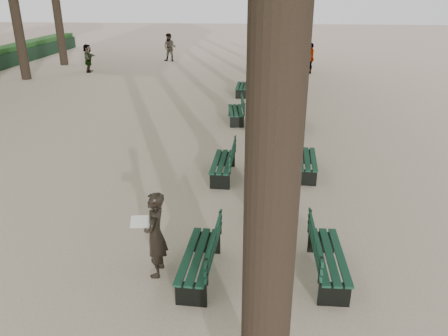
{
  "coord_description": "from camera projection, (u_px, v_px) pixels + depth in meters",
  "views": [
    {
      "loc": [
        1.39,
        -5.67,
        4.81
      ],
      "look_at": [
        0.6,
        3.0,
        1.2
      ],
      "focal_mm": 35.0,
      "sensor_mm": 36.0,
      "label": 1
    }
  ],
  "objects": [
    {
      "name": "ground",
      "position": [
        171.0,
        304.0,
        7.17
      ],
      "size": [
        120.0,
        120.0,
        0.0
      ],
      "primitive_type": "plane",
      "color": "#C6AD95",
      "rests_on": "ground"
    },
    {
      "name": "bench_left_0",
      "position": [
        200.0,
        264.0,
        7.74
      ],
      "size": [
        0.64,
        1.82,
        0.92
      ],
      "color": "black",
      "rests_on": "ground"
    },
    {
      "name": "bench_left_1",
      "position": [
        223.0,
        168.0,
        11.86
      ],
      "size": [
        0.6,
        1.81,
        0.92
      ],
      "color": "black",
      "rests_on": "ground"
    },
    {
      "name": "bench_left_2",
      "position": [
        236.0,
        115.0,
        16.79
      ],
      "size": [
        0.77,
        1.85,
        0.92
      ],
      "color": "black",
      "rests_on": "ground"
    },
    {
      "name": "bench_left_3",
      "position": [
        242.0,
        89.0,
        20.98
      ],
      "size": [
        0.58,
        1.8,
        0.92
      ],
      "color": "black",
      "rests_on": "ground"
    },
    {
      "name": "bench_right_0",
      "position": [
        328.0,
        264.0,
        7.74
      ],
      "size": [
        0.6,
        1.81,
        0.92
      ],
      "color": "black",
      "rests_on": "ground"
    },
    {
      "name": "bench_right_1",
      "position": [
        306.0,
        165.0,
        12.05
      ],
      "size": [
        0.65,
        1.82,
        0.92
      ],
      "color": "black",
      "rests_on": "ground"
    },
    {
      "name": "bench_right_2",
      "position": [
        296.0,
        120.0,
        16.11
      ],
      "size": [
        0.63,
        1.82,
        0.92
      ],
      "color": "black",
      "rests_on": "ground"
    },
    {
      "name": "bench_right_3",
      "position": [
        289.0,
        89.0,
        21.02
      ],
      "size": [
        0.65,
        1.82,
        0.92
      ],
      "color": "black",
      "rests_on": "ground"
    },
    {
      "name": "man_with_map",
      "position": [
        155.0,
        235.0,
        7.64
      ],
      "size": [
        0.6,
        0.65,
        1.61
      ],
      "color": "black",
      "rests_on": "ground"
    },
    {
      "name": "pedestrian_c",
      "position": [
        311.0,
        58.0,
        26.09
      ],
      "size": [
        0.51,
        1.09,
        1.78
      ],
      "primitive_type": "imported",
      "rotation": [
        0.0,
        0.0,
        4.56
      ],
      "color": "#262628",
      "rests_on": "ground"
    },
    {
      "name": "pedestrian_d",
      "position": [
        257.0,
        42.0,
        34.2
      ],
      "size": [
        0.47,
        0.89,
        1.74
      ],
      "primitive_type": "imported",
      "rotation": [
        0.0,
        0.0,
        1.72
      ],
      "color": "#262628",
      "rests_on": "ground"
    },
    {
      "name": "pedestrian_e",
      "position": [
        88.0,
        58.0,
        26.47
      ],
      "size": [
        0.52,
        1.57,
        1.66
      ],
      "primitive_type": "imported",
      "rotation": [
        0.0,
        0.0,
        1.7
      ],
      "color": "#262628",
      "rests_on": "ground"
    },
    {
      "name": "pedestrian_a",
      "position": [
        170.0,
        47.0,
        30.35
      ],
      "size": [
        0.96,
        0.5,
        1.88
      ],
      "primitive_type": "imported",
      "rotation": [
        0.0,
        0.0,
        6.14
      ],
      "color": "#262628",
      "rests_on": "ground"
    }
  ]
}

